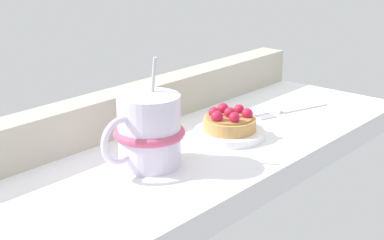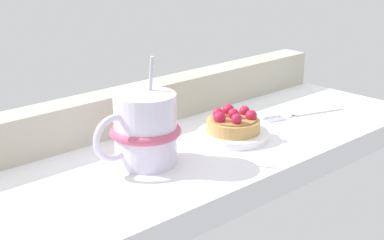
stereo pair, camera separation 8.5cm
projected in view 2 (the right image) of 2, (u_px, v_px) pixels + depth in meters
The scene contains 6 objects.
ground_plane at pixel (190, 158), 89.03cm from camera, with size 85.85×30.80×3.96cm, color white.
window_rail_back at pixel (137, 106), 96.27cm from camera, with size 84.14×5.05×6.61cm, color #B2AD99.
dessert_plate at pixel (233, 135), 91.21cm from camera, with size 11.15×11.15×1.15cm.
raspberry_tart at pixel (233, 123), 90.60cm from camera, with size 8.27×8.27×3.70cm.
coffee_mug at pixel (144, 130), 80.22cm from camera, with size 13.46×9.85×14.92cm.
dessert_fork at pixel (304, 113), 102.48cm from camera, with size 15.70×6.68×0.60cm.
Camera 2 is at (-56.49, -60.39, 31.51)cm, focal length 54.99 mm.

